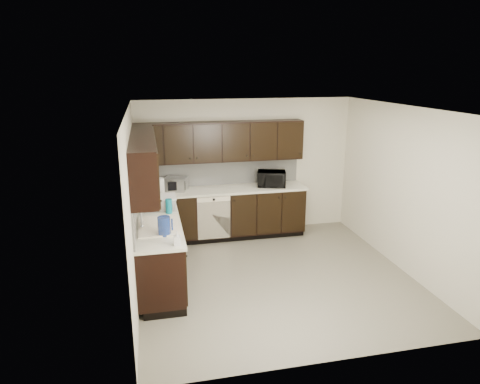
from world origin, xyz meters
name	(u,v)px	position (x,y,z in m)	size (l,w,h in m)	color
floor	(275,276)	(0.00, 0.00, 0.00)	(4.00, 4.00, 0.00)	gray
ceiling	(279,108)	(0.00, 0.00, 2.50)	(4.00, 4.00, 0.00)	white
wall_back	(245,167)	(0.00, 2.00, 1.25)	(4.00, 0.02, 2.50)	beige
wall_left	(133,206)	(-2.00, 0.00, 1.25)	(0.02, 4.00, 2.50)	beige
wall_right	(403,189)	(2.00, 0.00, 1.25)	(0.02, 4.00, 2.50)	beige
wall_front	(336,254)	(0.00, -2.00, 1.25)	(4.00, 0.02, 2.50)	beige
lower_cabinets	(199,230)	(-1.01, 1.11, 0.41)	(3.00, 2.80, 0.90)	black
countertop	(198,201)	(-1.01, 1.11, 0.92)	(3.03, 2.83, 0.04)	silver
backsplash	(183,183)	(-1.22, 1.32, 1.18)	(3.00, 2.80, 0.48)	#B2B3AE
upper_cabinets	(190,149)	(-1.10, 1.20, 1.77)	(3.00, 2.80, 0.70)	black
dishwasher	(214,215)	(-0.70, 1.41, 0.55)	(0.58, 0.04, 0.78)	#F7E9CA
sink	(159,231)	(-1.68, -0.01, 0.88)	(0.54, 0.82, 0.42)	#F7E9CA
microwave	(271,179)	(0.41, 1.67, 1.08)	(0.51, 0.34, 0.28)	black
soap_bottle_a	(177,238)	(-1.48, -0.70, 1.03)	(0.08, 0.08, 0.18)	gray
soap_bottle_b	(148,194)	(-1.80, 1.16, 1.07)	(0.10, 0.10, 0.25)	gray
toaster_oven	(176,184)	(-1.32, 1.76, 1.06)	(0.38, 0.28, 0.24)	#BCBDBF
storage_bin	(159,203)	(-1.64, 0.76, 1.04)	(0.49, 0.36, 0.19)	white
blue_pitcher	(164,226)	(-1.62, -0.33, 1.06)	(0.16, 0.16, 0.25)	navy
teal_tumbler	(169,206)	(-1.51, 0.54, 1.05)	(0.10, 0.10, 0.22)	#0C7287
paper_towel_roll	(160,188)	(-1.61, 1.35, 1.11)	(0.15, 0.15, 0.34)	silver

